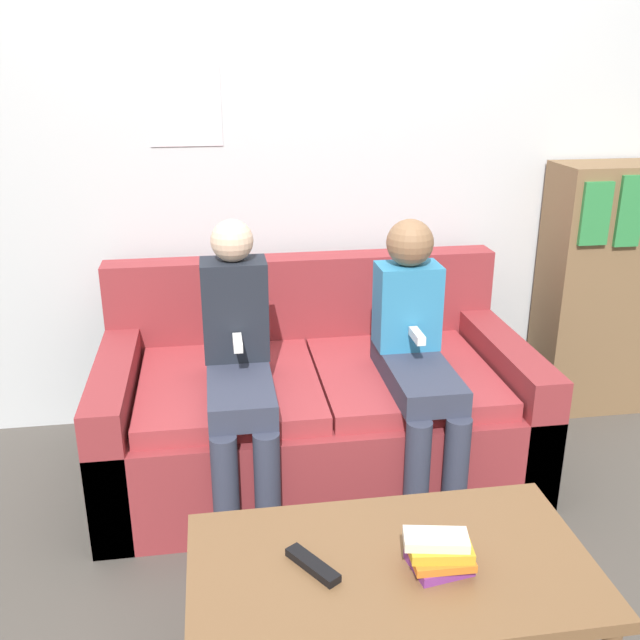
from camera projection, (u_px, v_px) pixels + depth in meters
The scene contains 9 objects.
ground_plane at pixel (339, 552), 2.47m from camera, with size 10.00×10.00×0.00m, color #4C4742.
wall_back at pixel (295, 134), 3.06m from camera, with size 8.00×0.06×2.60m.
couch at pixel (315, 407), 2.91m from camera, with size 1.68×0.92×0.81m.
coffee_table at pixel (391, 576), 1.84m from camera, with size 1.04×0.57×0.40m.
person_left at pixel (238, 361), 2.56m from camera, with size 0.24×0.61×1.07m.
person_right at pixel (416, 349), 2.65m from camera, with size 0.24×0.61×1.05m.
tv_remote at pixel (313, 565), 1.80m from camera, with size 0.13×0.16×0.02m.
book_stack at pixel (439, 552), 1.79m from camera, with size 0.18×0.15×0.10m.
bookshelf at pixel (599, 289), 3.33m from camera, with size 0.51×0.31×1.17m.
Camera 1 is at (-0.38, -2.00, 1.62)m, focal length 40.00 mm.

